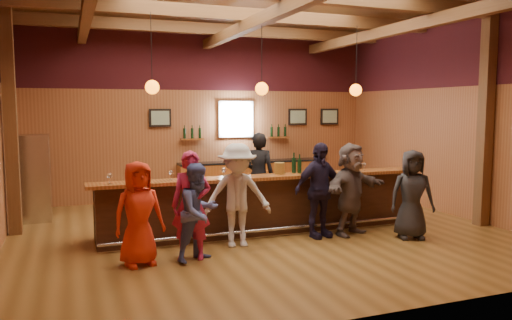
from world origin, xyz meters
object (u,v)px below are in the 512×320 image
object	(u,v)px
customer_dark	(412,194)
ice_bucket	(280,168)
back_bar_cabinet	(253,178)
bottle_a	(300,166)
stainless_fridge	(32,178)
customer_navy	(319,190)
bartender	(259,176)
customer_redvest	(191,205)
bar_counter	(260,204)
customer_brown	(351,189)
customer_denim	(199,212)
customer_orange	(139,214)
customer_white	(237,195)

from	to	relation	value
customer_dark	ice_bucket	bearing A→B (deg)	168.46
back_bar_cabinet	bottle_a	xyz separation A→B (m)	(-0.47, -3.82, 0.78)
stainless_fridge	bottle_a	bearing A→B (deg)	-29.23
stainless_fridge	customer_navy	world-z (taller)	stainless_fridge
stainless_fridge	bartender	world-z (taller)	bartender
customer_redvest	ice_bucket	world-z (taller)	customer_redvest
bar_counter	customer_dark	xyz separation A→B (m)	(2.36, -1.50, 0.28)
ice_bucket	customer_redvest	bearing A→B (deg)	-151.08
customer_redvest	bartender	bearing A→B (deg)	72.87
customer_dark	bottle_a	world-z (taller)	customer_dark
bar_counter	customer_navy	bearing A→B (deg)	-44.88
bar_counter	bottle_a	bearing A→B (deg)	-19.53
stainless_fridge	bottle_a	size ratio (longest dim) A/B	4.98
customer_dark	bartender	world-z (taller)	bartender
customer_navy	customer_brown	xyz separation A→B (m)	(0.64, -0.05, -0.01)
back_bar_cabinet	customer_dark	xyz separation A→B (m)	(1.18, -5.07, 0.33)
customer_denim	customer_orange	bearing A→B (deg)	146.58
customer_orange	customer_brown	bearing A→B (deg)	-6.18
stainless_fridge	customer_redvest	world-z (taller)	stainless_fridge
stainless_fridge	customer_white	size ratio (longest dim) A/B	1.02
customer_navy	bottle_a	world-z (taller)	customer_navy
back_bar_cabinet	customer_brown	size ratio (longest dim) A/B	2.33
bar_counter	customer_navy	size ratio (longest dim) A/B	3.64
customer_dark	bartender	size ratio (longest dim) A/B	0.87
customer_dark	customer_redvest	bearing A→B (deg)	-162.45
bar_counter	customer_white	world-z (taller)	customer_white
customer_navy	customer_dark	distance (m)	1.67
customer_white	bottle_a	xyz separation A→B (m)	(1.46, 0.63, 0.37)
bottle_a	customer_denim	bearing A→B (deg)	-152.57
customer_navy	ice_bucket	xyz separation A→B (m)	(-0.52, 0.60, 0.35)
back_bar_cabinet	customer_navy	xyz separation A→B (m)	(-0.35, -4.40, 0.39)
customer_redvest	back_bar_cabinet	bearing A→B (deg)	83.82
stainless_fridge	customer_dark	world-z (taller)	stainless_fridge
customer_denim	bartender	world-z (taller)	bartender
back_bar_cabinet	customer_brown	distance (m)	4.47
customer_navy	bartender	distance (m)	1.88
customer_dark	ice_bucket	size ratio (longest dim) A/B	7.45
customer_redvest	customer_white	distance (m)	0.99
back_bar_cabinet	customer_white	distance (m)	4.87
customer_redvest	customer_orange	bearing A→B (deg)	-153.64
bar_counter	customer_orange	world-z (taller)	customer_orange
customer_redvest	customer_denim	distance (m)	0.18
back_bar_cabinet	customer_dark	bearing A→B (deg)	-76.92
bar_counter	customer_white	bearing A→B (deg)	-129.89
customer_brown	customer_dark	distance (m)	1.08
customer_brown	customer_dark	size ratio (longest dim) A/B	1.07
customer_dark	stainless_fridge	bearing A→B (deg)	168.94
back_bar_cabinet	bartender	size ratio (longest dim) A/B	2.18
ice_bucket	customer_dark	bearing A→B (deg)	-31.83
customer_denim	customer_brown	world-z (taller)	customer_brown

